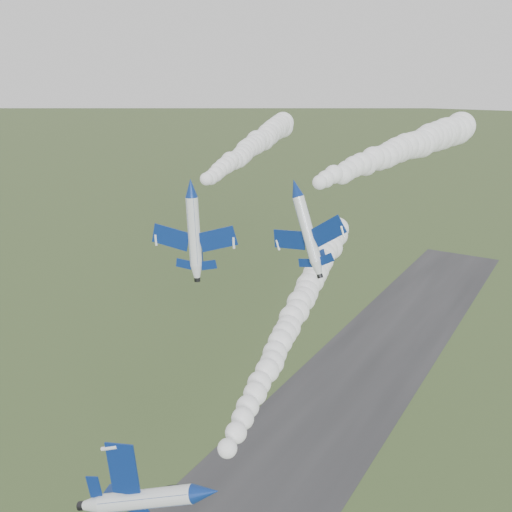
# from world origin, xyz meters

# --- Properties ---
(runway) EXTENTS (24.00, 260.00, 0.04)m
(runway) POSITION_xyz_m (0.00, 30.00, 0.02)
(runway) COLOR #2A2A2C
(runway) RESTS_ON ground
(jet_lead) EXTENTS (5.73, 13.34, 10.65)m
(jet_lead) POSITION_xyz_m (13.27, -8.87, 28.45)
(jet_lead) COLOR white
(smoke_trail_jet_lead) EXTENTS (23.58, 64.61, 4.43)m
(smoke_trail_jet_lead) POSITION_xyz_m (3.76, 26.80, 30.36)
(smoke_trail_jet_lead) COLOR white
(jet_pair_left) EXTENTS (11.85, 13.75, 3.47)m
(jet_pair_left) POSITION_xyz_m (-8.65, 18.84, 46.29)
(jet_pair_left) COLOR white
(smoke_trail_jet_pair_left) EXTENTS (22.38, 58.83, 4.93)m
(smoke_trail_jet_pair_left) POSITION_xyz_m (-18.73, 51.10, 47.76)
(smoke_trail_jet_pair_left) COLOR white
(jet_pair_right) EXTENTS (9.33, 11.78, 3.92)m
(jet_pair_right) POSITION_xyz_m (6.79, 18.23, 47.96)
(jet_pair_right) COLOR white
(smoke_trail_jet_pair_right) EXTENTS (10.53, 53.27, 5.36)m
(smoke_trail_jet_pair_right) POSITION_xyz_m (10.20, 47.07, 49.47)
(smoke_trail_jet_pair_right) COLOR white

